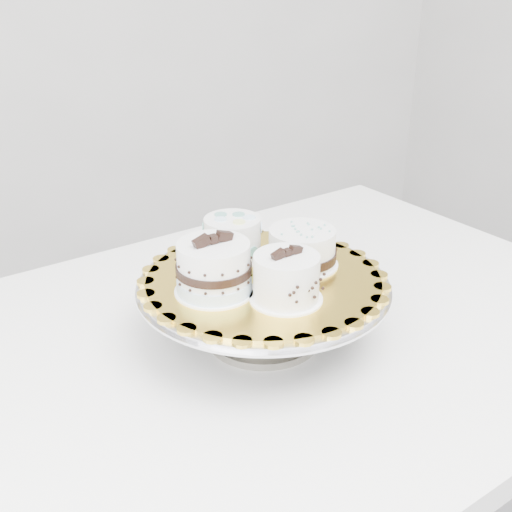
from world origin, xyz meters
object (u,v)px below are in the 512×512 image
cake_swirl (286,279)px  cake_ribbon (302,248)px  cake_stand (263,299)px  cake_board (263,279)px  table (254,367)px  cake_banded (214,270)px  cake_dots (232,237)px

cake_swirl → cake_ribbon: (0.08, 0.08, -0.00)m
cake_stand → cake_board: bearing=116.6°
table → cake_ribbon: size_ratio=11.37×
cake_stand → cake_ribbon: bearing=6.3°
cake_banded → cake_stand: bearing=-1.1°
cake_stand → cake_dots: 0.11m
cake_stand → cake_board: (-0.00, 0.00, 0.04)m
cake_board → table: bearing=96.7°
cake_stand → cake_dots: (-0.01, 0.09, 0.07)m
cake_stand → cake_board: 0.04m
cake_swirl → cake_ribbon: cake_swirl is taller
cake_board → cake_banded: bearing=-176.7°
cake_swirl → cake_board: bearing=79.4°
cake_banded → cake_board: bearing=-1.1°
table → cake_banded: bearing=-167.0°
table → cake_board: bearing=-89.5°
table → cake_banded: cake_banded is taller
table → cake_dots: size_ratio=11.78×
cake_ribbon → table: bearing=177.0°
table → cake_swirl: 0.23m
cake_stand → cake_swirl: (-0.01, -0.08, 0.07)m
cake_stand → cake_dots: size_ratio=3.29×
cake_board → cake_ribbon: 0.08m
cake_banded → table: bearing=14.9°
table → cake_ribbon: 0.22m
table → cake_stand: cake_stand is taller
cake_stand → cake_swirl: bearing=-94.9°
cake_swirl → cake_dots: size_ratio=0.89×
cake_board → cake_dots: (-0.01, 0.09, 0.04)m
cake_dots → cake_ribbon: bearing=-22.0°
cake_board → cake_dots: size_ratio=3.03×
table → cake_stand: (0.00, -0.02, 0.14)m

